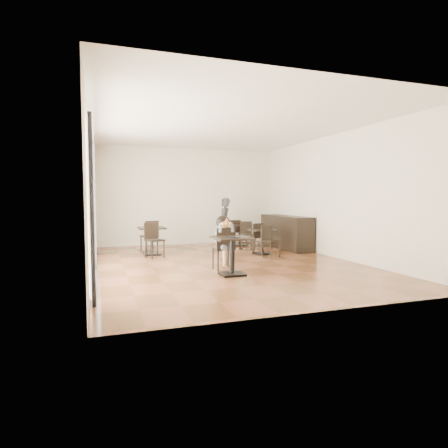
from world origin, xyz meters
name	(u,v)px	position (x,y,z in m)	size (l,w,h in m)	color
floor	(226,263)	(0.00, 0.00, 0.00)	(6.00, 8.00, 0.01)	brown
ceiling	(226,127)	(0.00, 0.00, 3.20)	(6.00, 8.00, 0.01)	white
wall_back	(187,197)	(0.00, 4.00, 1.60)	(6.00, 0.01, 3.20)	beige
wall_front	(323,194)	(0.00, -4.00, 1.60)	(6.00, 0.01, 3.20)	beige
wall_left	(91,196)	(-3.00, 0.00, 1.60)	(0.01, 8.00, 3.20)	beige
wall_right	(335,196)	(3.00, 0.00, 1.60)	(0.01, 8.00, 3.20)	beige
storefront_window	(92,206)	(-2.97, -0.50, 1.40)	(0.04, 4.50, 2.60)	white
child_table	(232,256)	(-0.32, -1.32, 0.39)	(0.73, 0.73, 0.77)	black
child_chair	(223,249)	(-0.32, -0.77, 0.46)	(0.42, 0.42, 0.93)	black
child	(223,243)	(-0.32, -0.77, 0.58)	(0.42, 0.58, 1.17)	slate
plate	(234,237)	(-0.32, -1.42, 0.78)	(0.26, 0.26, 0.02)	black
pizza_slice	(226,224)	(-0.32, -0.96, 1.01)	(0.27, 0.21, 0.06)	#DEBE7F
adult_patron	(224,223)	(0.88, 2.70, 0.78)	(0.57, 0.37, 1.55)	#35353A
cafe_table_mid	(262,242)	(1.41, 1.04, 0.35)	(0.65, 0.65, 0.69)	black
cafe_table_left	(152,241)	(-1.48, 1.94, 0.38)	(0.71, 0.71, 0.75)	black
cafe_table_back	(240,235)	(1.53, 3.00, 0.34)	(0.64, 0.64, 0.68)	black
chair_mid_a	(254,237)	(1.41, 1.59, 0.42)	(0.37, 0.37, 0.83)	black
chair_mid_b	(271,241)	(1.41, 0.49, 0.42)	(0.37, 0.37, 0.83)	black
chair_left_a	(149,236)	(-1.48, 2.49, 0.45)	(0.41, 0.41, 0.91)	black
chair_left_b	(155,240)	(-1.48, 1.39, 0.45)	(0.41, 0.41, 0.91)	black
chair_back_a	(235,232)	(1.53, 3.50, 0.41)	(0.37, 0.37, 0.82)	black
chair_back_b	(247,235)	(1.53, 2.45, 0.41)	(0.37, 0.37, 0.82)	black
service_counter	(286,232)	(2.65, 2.00, 0.50)	(0.60, 2.40, 1.00)	black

